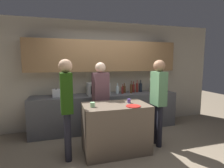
{
  "coord_description": "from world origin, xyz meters",
  "views": [
    {
      "loc": [
        -1.05,
        -2.75,
        1.68
      ],
      "look_at": [
        -0.11,
        0.51,
        1.25
      ],
      "focal_mm": 28.0,
      "sensor_mm": 36.0,
      "label": 1
    }
  ],
  "objects_px": {
    "bottle_4": "(134,88)",
    "cup_1": "(93,105)",
    "cup_0": "(129,101)",
    "toaster": "(58,93)",
    "bottle_5": "(137,87)",
    "microwave": "(98,89)",
    "person_right": "(101,94)",
    "bottle_0": "(117,90)",
    "plate_on_island": "(133,106)",
    "bottle_3": "(131,88)",
    "potted_plant": "(152,85)",
    "person_left": "(67,101)",
    "person_center": "(158,95)",
    "bottle_1": "(122,90)",
    "bottle_6": "(141,87)",
    "bottle_2": "(124,89)"
  },
  "relations": [
    {
      "from": "bottle_1",
      "to": "cup_1",
      "type": "xyz_separation_m",
      "value": [
        -0.97,
        -1.18,
        -0.03
      ]
    },
    {
      "from": "cup_0",
      "to": "bottle_0",
      "type": "bearing_deg",
      "value": 83.28
    },
    {
      "from": "cup_0",
      "to": "person_right",
      "type": "relative_size",
      "value": 0.05
    },
    {
      "from": "bottle_4",
      "to": "person_right",
      "type": "distance_m",
      "value": 1.17
    },
    {
      "from": "toaster",
      "to": "person_right",
      "type": "xyz_separation_m",
      "value": [
        0.88,
        -0.5,
        0.02
      ]
    },
    {
      "from": "person_right",
      "to": "potted_plant",
      "type": "bearing_deg",
      "value": -174.89
    },
    {
      "from": "bottle_3",
      "to": "bottle_4",
      "type": "xyz_separation_m",
      "value": [
        0.11,
        0.1,
        -0.01
      ]
    },
    {
      "from": "plate_on_island",
      "to": "person_right",
      "type": "bearing_deg",
      "value": 114.72
    },
    {
      "from": "bottle_3",
      "to": "cup_0",
      "type": "height_order",
      "value": "bottle_3"
    },
    {
      "from": "potted_plant",
      "to": "cup_0",
      "type": "relative_size",
      "value": 4.81
    },
    {
      "from": "bottle_1",
      "to": "person_center",
      "type": "bearing_deg",
      "value": -72.39
    },
    {
      "from": "microwave",
      "to": "plate_on_island",
      "type": "relative_size",
      "value": 2.0
    },
    {
      "from": "person_center",
      "to": "potted_plant",
      "type": "bearing_deg",
      "value": -22.69
    },
    {
      "from": "bottle_1",
      "to": "person_left",
      "type": "distance_m",
      "value": 1.82
    },
    {
      "from": "bottle_1",
      "to": "person_right",
      "type": "distance_m",
      "value": 0.83
    },
    {
      "from": "bottle_4",
      "to": "cup_0",
      "type": "distance_m",
      "value": 1.31
    },
    {
      "from": "cup_0",
      "to": "person_left",
      "type": "bearing_deg",
      "value": -176.62
    },
    {
      "from": "toaster",
      "to": "bottle_5",
      "type": "xyz_separation_m",
      "value": [
        2.0,
        0.07,
        0.03
      ]
    },
    {
      "from": "bottle_1",
      "to": "bottle_4",
      "type": "height_order",
      "value": "bottle_4"
    },
    {
      "from": "bottle_0",
      "to": "plate_on_island",
      "type": "distance_m",
      "value": 1.41
    },
    {
      "from": "cup_0",
      "to": "person_right",
      "type": "bearing_deg",
      "value": 125.67
    },
    {
      "from": "person_center",
      "to": "microwave",
      "type": "bearing_deg",
      "value": 41.43
    },
    {
      "from": "potted_plant",
      "to": "cup_0",
      "type": "bearing_deg",
      "value": -134.9
    },
    {
      "from": "microwave",
      "to": "bottle_3",
      "type": "relative_size",
      "value": 1.63
    },
    {
      "from": "microwave",
      "to": "bottle_3",
      "type": "bearing_deg",
      "value": -1.59
    },
    {
      "from": "bottle_2",
      "to": "cup_0",
      "type": "xyz_separation_m",
      "value": [
        -0.34,
        -1.19,
        -0.04
      ]
    },
    {
      "from": "bottle_3",
      "to": "person_left",
      "type": "height_order",
      "value": "person_left"
    },
    {
      "from": "bottle_4",
      "to": "potted_plant",
      "type": "bearing_deg",
      "value": -8.63
    },
    {
      "from": "cup_1",
      "to": "person_left",
      "type": "distance_m",
      "value": 0.45
    },
    {
      "from": "plate_on_island",
      "to": "person_left",
      "type": "distance_m",
      "value": 1.15
    },
    {
      "from": "bottle_1",
      "to": "cup_0",
      "type": "bearing_deg",
      "value": -103.0
    },
    {
      "from": "bottle_6",
      "to": "cup_0",
      "type": "distance_m",
      "value": 1.44
    },
    {
      "from": "microwave",
      "to": "cup_0",
      "type": "relative_size",
      "value": 6.34
    },
    {
      "from": "bottle_5",
      "to": "plate_on_island",
      "type": "bearing_deg",
      "value": -116.59
    },
    {
      "from": "bottle_1",
      "to": "cup_1",
      "type": "relative_size",
      "value": 2.73
    },
    {
      "from": "bottle_3",
      "to": "bottle_5",
      "type": "bearing_deg",
      "value": 25.23
    },
    {
      "from": "bottle_3",
      "to": "plate_on_island",
      "type": "xyz_separation_m",
      "value": [
        -0.51,
        -1.34,
        -0.1
      ]
    },
    {
      "from": "toaster",
      "to": "bottle_6",
      "type": "xyz_separation_m",
      "value": [
        2.11,
        0.1,
        0.03
      ]
    },
    {
      "from": "microwave",
      "to": "person_left",
      "type": "xyz_separation_m",
      "value": [
        -0.78,
        -1.16,
        -0.0
      ]
    },
    {
      "from": "bottle_4",
      "to": "cup_1",
      "type": "relative_size",
      "value": 3.35
    },
    {
      "from": "toaster",
      "to": "microwave",
      "type": "bearing_deg",
      "value": -0.1
    },
    {
      "from": "bottle_0",
      "to": "bottle_4",
      "type": "relative_size",
      "value": 0.88
    },
    {
      "from": "cup_0",
      "to": "person_right",
      "type": "xyz_separation_m",
      "value": [
        -0.42,
        0.59,
        0.06
      ]
    },
    {
      "from": "microwave",
      "to": "cup_0",
      "type": "xyz_separation_m",
      "value": [
        0.38,
        -1.09,
        -0.09
      ]
    },
    {
      "from": "potted_plant",
      "to": "person_right",
      "type": "distance_m",
      "value": 1.59
    },
    {
      "from": "bottle_3",
      "to": "cup_1",
      "type": "bearing_deg",
      "value": -135.76
    },
    {
      "from": "bottle_5",
      "to": "person_right",
      "type": "distance_m",
      "value": 1.26
    },
    {
      "from": "person_left",
      "to": "person_center",
      "type": "bearing_deg",
      "value": 88.68
    },
    {
      "from": "bottle_3",
      "to": "person_right",
      "type": "relative_size",
      "value": 0.19
    },
    {
      "from": "bottle_3",
      "to": "person_left",
      "type": "bearing_deg",
      "value": -145.29
    }
  ]
}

